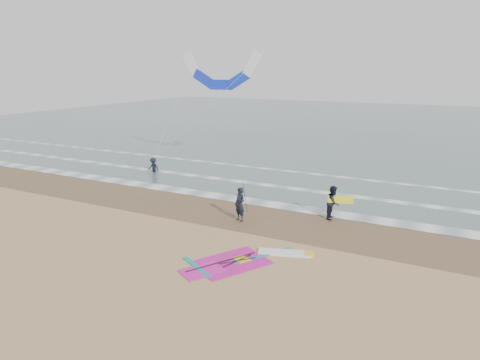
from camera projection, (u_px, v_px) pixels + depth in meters
The scene contains 11 objects.
ground at pixel (199, 259), 17.91m from camera, with size 120.00×120.00×0.00m, color tan.
sea_water at pixel (384, 126), 59.31m from camera, with size 120.00×80.00×0.02m, color #47605E.
wet_sand_band at pixel (258, 216), 23.08m from camera, with size 120.00×5.00×0.01m, color brown.
foam_waterline at pixel (288, 195), 26.91m from camera, with size 120.00×9.15×0.02m.
windsurf_rig at pixel (247, 260), 17.76m from camera, with size 4.93×4.67×0.12m.
person_standing at pixel (240, 205), 22.18m from camera, with size 0.66×0.43×1.80m, color black.
person_walking at pixel (333, 202), 22.53m from camera, with size 0.87×0.68×1.80m, color black.
person_wading at pixel (153, 163), 32.55m from camera, with size 0.98×0.56×1.51m, color black.
held_pole at pixel (245, 198), 21.94m from camera, with size 0.17×0.86×1.82m.
carried_kiteboard at pixel (340, 200), 22.21m from camera, with size 1.30×0.51×0.39m.
surf_kite at pixel (221, 75), 33.40m from camera, with size 7.07×4.72×8.13m.
Camera 1 is at (8.99, -13.91, 7.77)m, focal length 32.00 mm.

